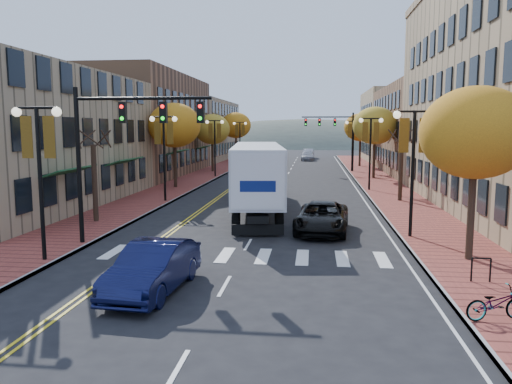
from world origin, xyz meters
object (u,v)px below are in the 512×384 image
(semi_truck, at_px, (257,172))
(black_suv, at_px, (322,217))
(bicycle, at_px, (496,303))
(navy_sedan, at_px, (153,268))

(semi_truck, height_order, black_suv, semi_truck)
(semi_truck, distance_m, bicycle, 19.80)
(semi_truck, relative_size, bicycle, 9.81)
(black_suv, distance_m, bicycle, 12.39)
(navy_sedan, distance_m, black_suv, 11.39)
(semi_truck, bearing_deg, black_suv, -64.01)
(navy_sedan, xyz_separation_m, bicycle, (9.97, -1.60, -0.19))
(black_suv, relative_size, bicycle, 3.13)
(navy_sedan, xyz_separation_m, black_suv, (5.53, 9.96, -0.04))
(semi_truck, bearing_deg, navy_sedan, -102.06)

